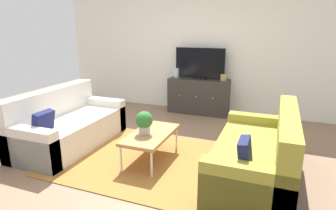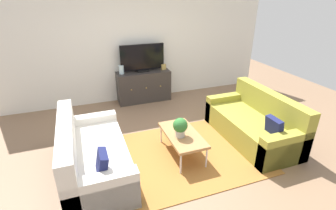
% 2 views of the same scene
% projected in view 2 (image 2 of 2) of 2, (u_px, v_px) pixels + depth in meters
% --- Properties ---
extents(ground_plane, '(10.00, 10.00, 0.00)m').
position_uv_depth(ground_plane, '(179.00, 150.00, 4.28)').
color(ground_plane, '#84664C').
extents(wall_back, '(6.40, 0.12, 2.70)m').
position_uv_depth(wall_back, '(138.00, 43.00, 5.90)').
color(wall_back, silver).
rests_on(wall_back, ground_plane).
extents(area_rug, '(2.50, 1.90, 0.01)m').
position_uv_depth(area_rug, '(182.00, 155.00, 4.15)').
color(area_rug, '#9E662D').
rests_on(area_rug, ground_plane).
extents(couch_left_side, '(0.88, 1.80, 0.86)m').
position_uv_depth(couch_left_side, '(89.00, 158.00, 3.63)').
color(couch_left_side, silver).
rests_on(couch_left_side, ground_plane).
extents(couch_right_side, '(0.88, 1.80, 0.86)m').
position_uv_depth(couch_right_side, '(256.00, 124.00, 4.53)').
color(couch_right_side, olive).
rests_on(couch_right_side, ground_plane).
extents(coffee_table, '(0.50, 0.97, 0.39)m').
position_uv_depth(coffee_table, '(182.00, 135.00, 4.04)').
color(coffee_table, '#A37547').
rests_on(coffee_table, ground_plane).
extents(potted_plant, '(0.23, 0.23, 0.31)m').
position_uv_depth(potted_plant, '(180.00, 127.00, 3.88)').
color(potted_plant, '#B7B2A8').
rests_on(potted_plant, coffee_table).
extents(tv_console, '(1.25, 0.47, 0.73)m').
position_uv_depth(tv_console, '(144.00, 86.00, 6.07)').
color(tv_console, '#332D2B').
rests_on(tv_console, ground_plane).
extents(flat_screen_tv, '(1.03, 0.16, 0.63)m').
position_uv_depth(flat_screen_tv, '(142.00, 58.00, 5.81)').
color(flat_screen_tv, black).
rests_on(flat_screen_tv, tv_console).
extents(glass_vase, '(0.11, 0.11, 0.20)m').
position_uv_depth(glass_vase, '(121.00, 70.00, 5.72)').
color(glass_vase, silver).
rests_on(glass_vase, tv_console).
extents(mantel_clock, '(0.11, 0.07, 0.13)m').
position_uv_depth(mantel_clock, '(163.00, 67.00, 6.05)').
color(mantel_clock, tan).
rests_on(mantel_clock, tv_console).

